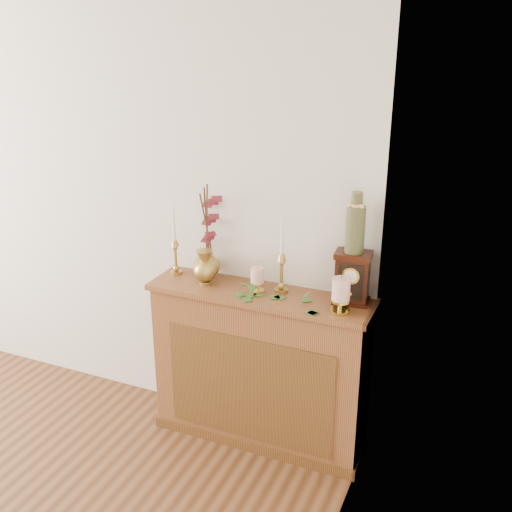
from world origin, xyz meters
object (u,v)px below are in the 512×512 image
at_px(ginger_jar, 210,234).
at_px(mantel_clock, 352,278).
at_px(bud_vase, 205,268).
at_px(candlestick_left, 175,252).
at_px(candlestick_center, 282,267).
at_px(ceramic_vase, 355,226).

xyz_separation_m(ginger_jar, mantel_clock, (0.83, -0.04, -0.12)).
height_order(bud_vase, mantel_clock, mantel_clock).
height_order(candlestick_left, bud_vase, candlestick_left).
bearing_deg(candlestick_center, bud_vase, -169.75).
bearing_deg(mantel_clock, bud_vase, -178.94).
bearing_deg(mantel_clock, candlestick_center, 177.11).
bearing_deg(candlestick_left, ceramic_vase, 1.25).
relative_size(ginger_jar, ceramic_vase, 1.80).
xyz_separation_m(candlestick_center, mantel_clock, (0.38, 0.02, -0.01)).
height_order(candlestick_center, bud_vase, candlestick_center).
distance_m(ginger_jar, ceramic_vase, 0.84).
relative_size(ginger_jar, mantel_clock, 2.03).
bearing_deg(bud_vase, mantel_clock, 6.76).
relative_size(candlestick_left, candlestick_center, 0.95).
bearing_deg(bud_vase, candlestick_left, 161.76).
height_order(candlestick_center, mantel_clock, candlestick_center).
relative_size(candlestick_center, ceramic_vase, 1.41).
bearing_deg(mantel_clock, candlestick_left, 175.41).
relative_size(candlestick_center, ginger_jar, 0.78).
xyz_separation_m(bud_vase, ceramic_vase, (0.80, 0.10, 0.31)).
distance_m(ginger_jar, mantel_clock, 0.84).
xyz_separation_m(bud_vase, ginger_jar, (-0.03, 0.13, 0.15)).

